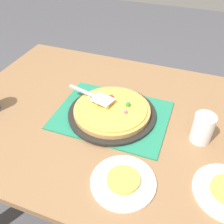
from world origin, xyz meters
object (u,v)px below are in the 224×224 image
served_slice_left (123,180)px  pizza_server (94,96)px  pizza (112,110)px  pizza_pan (112,113)px  cup_far (203,128)px  plate_near_left (123,182)px

served_slice_left → pizza_server: (0.25, -0.33, 0.05)m
pizza → pizza_server: bearing=-13.8°
pizza → served_slice_left: pizza is taller
pizza_pan → cup_far: cup_far is taller
pizza_pan → pizza_server: 0.11m
pizza → pizza_server: 0.10m
plate_near_left → served_slice_left: served_slice_left is taller
pizza → plate_near_left: 0.35m
cup_far → pizza_server: cup_far is taller
pizza → cup_far: size_ratio=2.75×
pizza → served_slice_left: 0.35m
pizza → served_slice_left: size_ratio=3.00×
pizza → cup_far: cup_far is taller
pizza_pan → cup_far: 0.38m
pizza_pan → served_slice_left: (-0.15, 0.31, 0.01)m
pizza → plate_near_left: bearing=116.7°
plate_near_left → pizza_server: (0.25, -0.33, 0.06)m
pizza_pan → plate_near_left: size_ratio=1.73×
pizza_pan → pizza_server: pizza_server is taller
pizza_server → pizza: bearing=166.2°
pizza_pan → pizza_server: size_ratio=1.63×
pizza → pizza_server: size_ratio=1.41×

